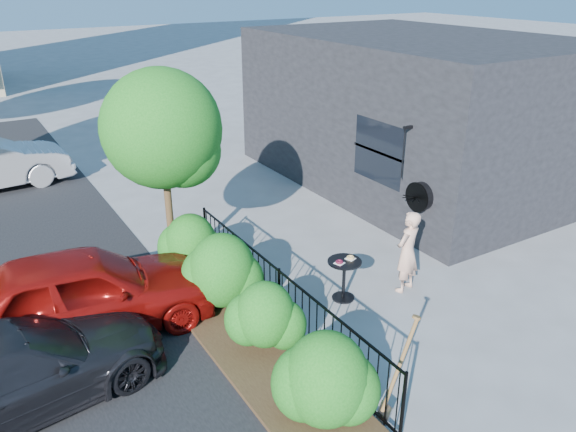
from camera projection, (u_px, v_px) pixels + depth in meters
ground at (350, 301)px, 10.20m from camera, size 120.00×120.00×0.00m
shop_building at (413, 110)px, 15.56m from camera, size 6.22×9.00×4.00m
fence at (279, 297)px, 9.26m from camera, size 0.05×6.05×1.10m
planting_bed at (242, 337)px, 9.13m from camera, size 1.30×6.00×0.08m
shrubs at (244, 297)px, 9.00m from camera, size 1.10×5.60×1.24m
patio_tree at (167, 136)px, 10.19m from camera, size 2.20×2.20×3.94m
cafe_table at (344, 273)px, 10.08m from camera, size 0.62×0.62×0.83m
woman at (407, 252)px, 10.28m from camera, size 0.66×0.53×1.58m
shovel at (397, 375)px, 7.30m from camera, size 0.53×0.20×1.54m
car_red at (83, 292)px, 9.08m from camera, size 4.43×2.14×1.46m
car_darkgrey at (11, 371)px, 7.46m from camera, size 4.42×2.38×1.22m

